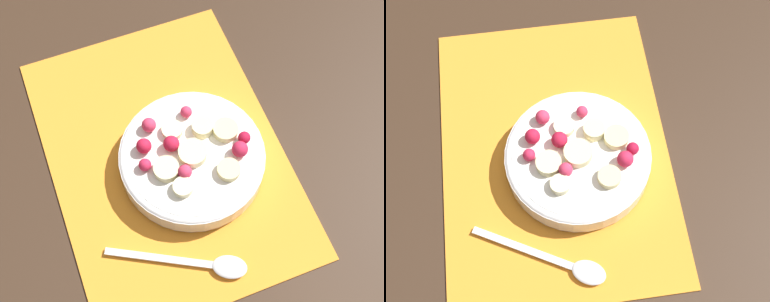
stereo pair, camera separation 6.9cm
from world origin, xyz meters
The scene contains 4 objects.
ground_plane centered at (0.00, 0.00, 0.00)m, with size 3.00×3.00×0.00m, color #382619.
placemat centered at (0.00, 0.00, 0.00)m, with size 0.43×0.31×0.01m.
fruit_bowl centered at (-0.03, -0.03, 0.03)m, with size 0.19×0.19×0.06m.
spoon centered at (-0.16, 0.00, 0.01)m, with size 0.10×0.17×0.01m.
Camera 2 is at (-0.33, 0.01, 0.67)m, focal length 50.00 mm.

